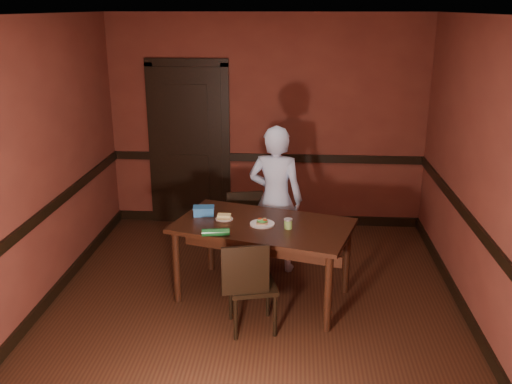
# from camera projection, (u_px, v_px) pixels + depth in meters

# --- Properties ---
(floor) EXTENTS (4.00, 4.50, 0.01)m
(floor) POSITION_uv_depth(u_px,v_px,m) (253.00, 306.00, 5.51)
(floor) COLOR black
(floor) RESTS_ON ground
(ceiling) EXTENTS (4.00, 4.50, 0.01)m
(ceiling) POSITION_uv_depth(u_px,v_px,m) (253.00, 14.00, 4.67)
(ceiling) COLOR silver
(ceiling) RESTS_ON ground
(wall_back) EXTENTS (4.00, 0.02, 2.70)m
(wall_back) POSITION_uv_depth(u_px,v_px,m) (267.00, 123.00, 7.22)
(wall_back) COLOR #5E261C
(wall_back) RESTS_ON ground
(wall_front) EXTENTS (4.00, 0.02, 2.70)m
(wall_front) POSITION_uv_depth(u_px,v_px,m) (220.00, 292.00, 2.95)
(wall_front) COLOR #5E261C
(wall_front) RESTS_ON ground
(wall_left) EXTENTS (0.02, 4.50, 2.70)m
(wall_left) POSITION_uv_depth(u_px,v_px,m) (36.00, 168.00, 5.22)
(wall_left) COLOR #5E261C
(wall_left) RESTS_ON ground
(wall_right) EXTENTS (0.02, 4.50, 2.70)m
(wall_right) POSITION_uv_depth(u_px,v_px,m) (482.00, 177.00, 4.95)
(wall_right) COLOR #5E261C
(wall_right) RESTS_ON ground
(dado_back) EXTENTS (4.00, 0.03, 0.10)m
(dado_back) POSITION_uv_depth(u_px,v_px,m) (266.00, 158.00, 7.35)
(dado_back) COLOR black
(dado_back) RESTS_ON ground
(dado_left) EXTENTS (0.03, 4.50, 0.10)m
(dado_left) POSITION_uv_depth(u_px,v_px,m) (43.00, 214.00, 5.36)
(dado_left) COLOR black
(dado_left) RESTS_ON ground
(dado_right) EXTENTS (0.03, 4.50, 0.10)m
(dado_right) POSITION_uv_depth(u_px,v_px,m) (474.00, 225.00, 5.09)
(dado_right) COLOR black
(dado_right) RESTS_ON ground
(baseboard_back) EXTENTS (4.00, 0.03, 0.12)m
(baseboard_back) POSITION_uv_depth(u_px,v_px,m) (266.00, 219.00, 7.61)
(baseboard_back) COLOR black
(baseboard_back) RESTS_ON ground
(baseboard_left) EXTENTS (0.03, 4.50, 0.12)m
(baseboard_left) POSITION_uv_depth(u_px,v_px,m) (53.00, 294.00, 5.62)
(baseboard_left) COLOR black
(baseboard_left) RESTS_ON ground
(baseboard_right) EXTENTS (0.03, 4.50, 0.12)m
(baseboard_right) POSITION_uv_depth(u_px,v_px,m) (464.00, 308.00, 5.35)
(baseboard_right) COLOR black
(baseboard_right) RESTS_ON ground
(door) EXTENTS (1.05, 0.07, 2.20)m
(door) POSITION_uv_depth(u_px,v_px,m) (189.00, 142.00, 7.34)
(door) COLOR black
(door) RESTS_ON ground
(dining_table) EXTENTS (1.85, 1.36, 0.78)m
(dining_table) POSITION_uv_depth(u_px,v_px,m) (263.00, 261.00, 5.58)
(dining_table) COLOR black
(dining_table) RESTS_ON floor
(chair_far) EXTENTS (0.48, 0.48, 0.85)m
(chair_far) POSITION_uv_depth(u_px,v_px,m) (240.00, 234.00, 6.13)
(chair_far) COLOR black
(chair_far) RESTS_ON floor
(chair_near) EXTENTS (0.49, 0.49, 0.87)m
(chair_near) POSITION_uv_depth(u_px,v_px,m) (252.00, 284.00, 5.02)
(chair_near) COLOR black
(chair_near) RESTS_ON floor
(person) EXTENTS (0.64, 0.48, 1.60)m
(person) POSITION_uv_depth(u_px,v_px,m) (276.00, 199.00, 6.08)
(person) COLOR #ADBEDF
(person) RESTS_ON floor
(sandwich_plate) EXTENTS (0.24, 0.24, 0.06)m
(sandwich_plate) POSITION_uv_depth(u_px,v_px,m) (262.00, 223.00, 5.43)
(sandwich_plate) COLOR silver
(sandwich_plate) RESTS_ON dining_table
(sauce_jar) EXTENTS (0.08, 0.08, 0.10)m
(sauce_jar) POSITION_uv_depth(u_px,v_px,m) (288.00, 224.00, 5.33)
(sauce_jar) COLOR #6D9545
(sauce_jar) RESTS_ON dining_table
(cheese_saucer) EXTENTS (0.17, 0.17, 0.05)m
(cheese_saucer) POSITION_uv_depth(u_px,v_px,m) (224.00, 217.00, 5.56)
(cheese_saucer) COLOR silver
(cheese_saucer) RESTS_ON dining_table
(food_tub) EXTENTS (0.23, 0.17, 0.09)m
(food_tub) POSITION_uv_depth(u_px,v_px,m) (204.00, 211.00, 5.67)
(food_tub) COLOR #2B6DB5
(food_tub) RESTS_ON dining_table
(wrapped_veg) EXTENTS (0.26, 0.11, 0.07)m
(wrapped_veg) POSITION_uv_depth(u_px,v_px,m) (216.00, 232.00, 5.16)
(wrapped_veg) COLOR #10451B
(wrapped_veg) RESTS_ON dining_table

